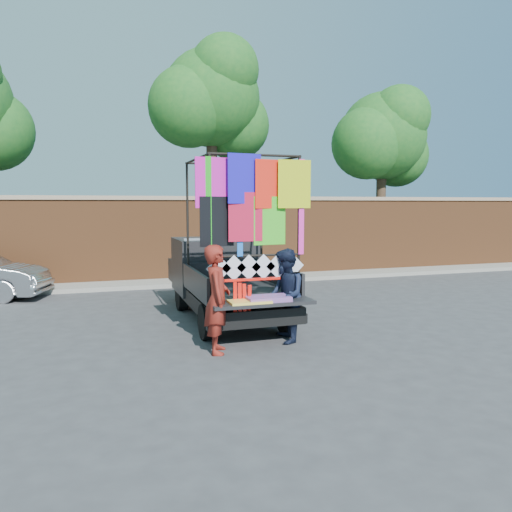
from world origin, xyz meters
name	(u,v)px	position (x,y,z in m)	size (l,w,h in m)	color
ground	(263,337)	(0.00, 0.00, 0.00)	(90.00, 90.00, 0.00)	#38383A
brick_wall	(190,238)	(0.00, 7.00, 1.33)	(30.00, 0.45, 2.61)	brown
curb	(195,282)	(0.00, 6.30, 0.06)	(30.00, 1.20, 0.12)	gray
tree_mid	(212,102)	(1.02, 8.12, 5.70)	(4.20, 3.30, 7.73)	#38281C
tree_right	(384,139)	(7.52, 8.12, 4.75)	(4.20, 3.30, 6.62)	#38281C
pickup_truck	(220,276)	(-0.25, 2.15, 0.81)	(2.02, 5.08, 3.20)	black
woman	(217,299)	(-1.00, -0.66, 0.87)	(0.63, 0.42, 1.74)	maroon
man	(285,296)	(0.25, -0.42, 0.81)	(0.79, 0.61, 1.62)	#131A31
streamer_bundle	(247,291)	(-0.48, -0.55, 0.95)	(0.96, 0.06, 0.66)	red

